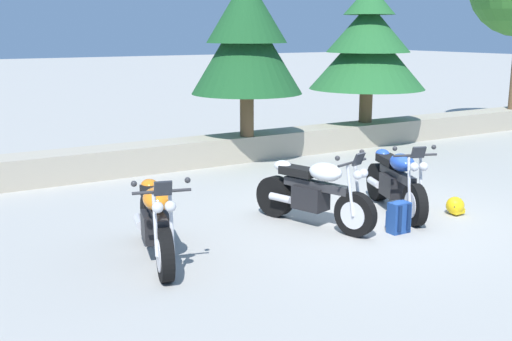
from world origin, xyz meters
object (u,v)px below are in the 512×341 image
(rider_helmet, at_px, (456,206))
(pine_tree_far_left, at_px, (247,38))
(motorcycle_white_centre, at_px, (315,194))
(motorcycle_blue_far_right, at_px, (396,182))
(rider_backpack, at_px, (399,216))
(motorcycle_orange_near_left, at_px, (156,222))
(pine_tree_mid_left, at_px, (368,46))

(rider_helmet, height_order, pine_tree_far_left, pine_tree_far_left)
(motorcycle_white_centre, height_order, rider_helmet, motorcycle_white_centre)
(motorcycle_blue_far_right, height_order, rider_backpack, motorcycle_blue_far_right)
(motorcycle_orange_near_left, xyz_separation_m, pine_tree_far_left, (3.97, 4.59, 2.15))
(rider_helmet, xyz_separation_m, pine_tree_far_left, (-0.73, 5.15, 2.50))
(motorcycle_orange_near_left, distance_m, rider_helmet, 4.74)
(rider_backpack, bearing_deg, pine_tree_mid_left, 53.09)
(pine_tree_mid_left, bearing_deg, rider_backpack, -126.91)
(motorcycle_white_centre, relative_size, pine_tree_far_left, 0.60)
(motorcycle_blue_far_right, relative_size, rider_helmet, 7.09)
(motorcycle_blue_far_right, relative_size, pine_tree_far_left, 0.59)
(pine_tree_mid_left, bearing_deg, motorcycle_orange_near_left, -147.05)
(rider_helmet, distance_m, pine_tree_mid_left, 6.59)
(pine_tree_far_left, bearing_deg, motorcycle_orange_near_left, -130.84)
(pine_tree_far_left, relative_size, pine_tree_mid_left, 1.01)
(motorcycle_blue_far_right, bearing_deg, rider_backpack, -130.91)
(motorcycle_blue_far_right, relative_size, rider_backpack, 4.22)
(motorcycle_orange_near_left, xyz_separation_m, rider_backpack, (3.32, -0.75, -0.24))
(motorcycle_blue_far_right, xyz_separation_m, rider_backpack, (-0.68, -0.78, -0.24))
(motorcycle_orange_near_left, height_order, pine_tree_mid_left, pine_tree_mid_left)
(motorcycle_white_centre, xyz_separation_m, pine_tree_far_left, (1.48, 4.48, 2.15))
(motorcycle_white_centre, distance_m, rider_backpack, 1.22)
(motorcycle_white_centre, distance_m, pine_tree_far_left, 5.19)
(motorcycle_white_centre, height_order, rider_backpack, motorcycle_white_centre)
(motorcycle_orange_near_left, relative_size, rider_backpack, 4.33)
(motorcycle_white_centre, bearing_deg, rider_helmet, -16.87)
(rider_helmet, distance_m, pine_tree_far_left, 5.77)
(motorcycle_orange_near_left, bearing_deg, pine_tree_mid_left, 32.95)
(motorcycle_white_centre, relative_size, rider_helmet, 7.20)
(motorcycle_orange_near_left, height_order, rider_backpack, motorcycle_orange_near_left)
(rider_helmet, bearing_deg, pine_tree_far_left, 98.04)
(pine_tree_far_left, bearing_deg, motorcycle_blue_far_right, -89.65)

